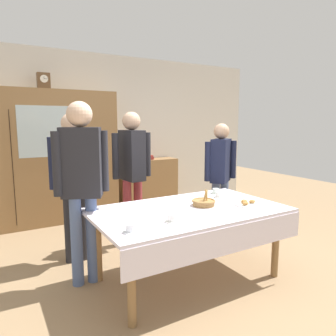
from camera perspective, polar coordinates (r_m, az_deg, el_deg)
name	(u,v)px	position (r m, az deg, el deg)	size (l,w,h in m)	color
ground_plane	(177,270)	(3.50, 1.73, -18.13)	(12.00, 12.00, 0.00)	#997A56
back_wall	(97,134)	(5.56, -12.87, 6.01)	(6.40, 0.10, 2.70)	silver
dining_table	(191,218)	(3.07, 4.15, -9.10)	(1.86, 1.10, 0.73)	olive
wall_cabinet	(46,158)	(5.09, -21.44, 1.72)	(2.16, 0.46, 2.04)	olive
mantel_clock	(44,81)	(5.10, -21.80, 14.54)	(0.18, 0.11, 0.24)	brown
bookshelf_low	(148,183)	(5.76, -3.61, -2.79)	(1.07, 0.35, 0.89)	olive
book_stack	(148,157)	(5.69, -3.65, 1.97)	(0.15, 0.20, 0.08)	#99332D
tea_cup_center	(131,229)	(2.45, -6.80, -11.02)	(0.13, 0.13, 0.06)	white
tea_cup_near_left	(216,191)	(3.73, 8.74, -4.26)	(0.13, 0.13, 0.06)	silver
tea_cup_near_right	(172,219)	(2.67, 0.74, -9.26)	(0.13, 0.13, 0.06)	white
tea_cup_back_edge	(219,195)	(3.56, 9.35, -4.86)	(0.13, 0.13, 0.06)	white
bread_basket	(204,202)	(3.19, 6.55, -6.24)	(0.24, 0.24, 0.16)	#9E7542
pastry_plate	(248,204)	(3.30, 14.46, -6.35)	(0.28, 0.28, 0.05)	white
spoon_far_left	(166,229)	(2.51, -0.34, -11.07)	(0.12, 0.02, 0.01)	silver
spoon_center	(200,196)	(3.57, 5.78, -5.16)	(0.12, 0.02, 0.01)	silver
spoon_back_edge	(187,199)	(3.41, 3.43, -5.77)	(0.12, 0.02, 0.01)	silver
person_behind_table_left	(74,173)	(3.57, -16.85, -0.83)	(0.52, 0.40, 1.66)	#232328
person_by_cabinet	(132,165)	(3.95, -6.59, 0.64)	(0.52, 0.38, 1.69)	#933338
person_near_right_end	(221,169)	(4.26, 9.59, -0.22)	(0.52, 0.38, 1.55)	slate
person_behind_table_right	(82,175)	(3.02, -15.48, -1.20)	(0.52, 0.33, 1.75)	slate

